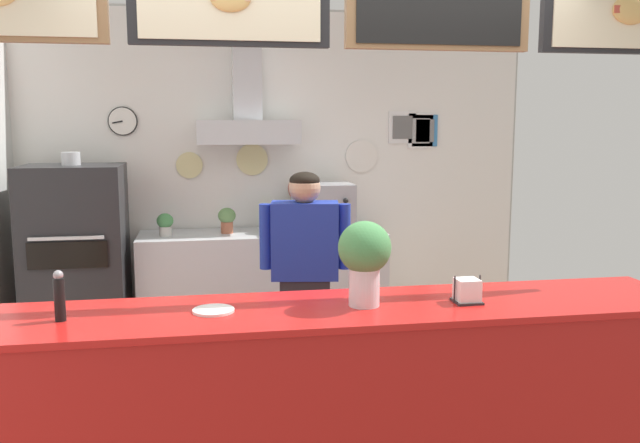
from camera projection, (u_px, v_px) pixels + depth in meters
name	position (u px, v px, depth m)	size (l,w,h in m)	color
back_wall_assembly	(276.00, 163.00, 5.83)	(4.49, 2.90, 2.82)	#9E9E99
service_counter	(349.00, 412.00, 3.13)	(3.24, 0.63, 1.03)	#B21916
back_prep_counter	(263.00, 287.00, 5.73)	(2.06, 0.61, 0.93)	silver
pizza_oven	(77.00, 262.00, 5.25)	(0.76, 0.67, 1.62)	#232326
shop_worker	(305.00, 280.00, 4.40)	(0.59, 0.29, 1.54)	#232328
espresso_machine	(323.00, 208.00, 5.69)	(0.49, 0.50, 0.41)	#A3A5AD
potted_sage	(227.00, 219.00, 5.60)	(0.15, 0.15, 0.21)	#9E563D
potted_oregano	(165.00, 224.00, 5.47)	(0.14, 0.14, 0.19)	beige
potted_thyme	(274.00, 217.00, 5.64)	(0.22, 0.22, 0.24)	#4C4C51
pepper_grinder	(59.00, 296.00, 2.81)	(0.05, 0.05, 0.22)	black
napkin_holder	(467.00, 292.00, 3.10)	(0.13, 0.12, 0.13)	#262628
basil_vase	(365.00, 258.00, 3.02)	(0.24, 0.24, 0.39)	silver
condiment_plate	(213.00, 310.00, 2.96)	(0.18, 0.18, 0.01)	white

